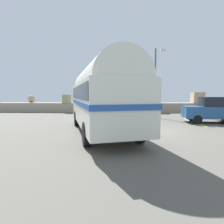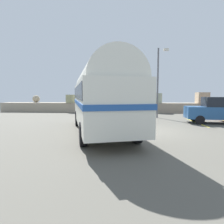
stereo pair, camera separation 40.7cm
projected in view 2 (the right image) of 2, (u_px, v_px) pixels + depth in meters
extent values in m
cube|color=#57544C|center=(142.00, 131.00, 10.80)|extent=(32.00, 26.00, 0.02)
cube|color=gray|center=(133.00, 108.00, 22.47)|extent=(31.36, 1.80, 1.10)
sphere|color=gray|center=(36.00, 99.00, 23.74)|extent=(0.87, 0.87, 0.87)
cube|color=gray|center=(70.00, 99.00, 22.36)|extent=(0.87, 1.07, 0.95)
cube|color=gray|center=(109.00, 97.00, 22.92)|extent=(1.10, 1.38, 1.24)
cube|color=#95A089|center=(156.00, 98.00, 21.81)|extent=(1.50, 1.48, 1.13)
cube|color=tan|center=(202.00, 98.00, 21.41)|extent=(1.23, 1.27, 1.21)
cube|color=yellow|center=(196.00, 122.00, 13.98)|extent=(0.12, 4.40, 0.01)
cylinder|color=black|center=(77.00, 118.00, 12.58)|extent=(0.54, 1.00, 0.96)
cylinder|color=black|center=(110.00, 117.00, 13.06)|extent=(0.54, 1.00, 0.96)
cylinder|color=black|center=(83.00, 134.00, 7.52)|extent=(0.54, 1.00, 0.96)
cylinder|color=black|center=(137.00, 132.00, 8.00)|extent=(0.54, 1.00, 0.96)
cube|color=silver|center=(100.00, 103.00, 10.19)|extent=(4.69, 8.74, 2.10)
cylinder|color=silver|center=(100.00, 84.00, 10.10)|extent=(4.40, 8.36, 2.20)
cube|color=#23509B|center=(100.00, 102.00, 10.19)|extent=(4.76, 8.83, 0.20)
cube|color=black|center=(100.00, 93.00, 10.14)|extent=(4.63, 8.42, 0.64)
cube|color=silver|center=(91.00, 113.00, 14.42)|extent=(2.23, 0.80, 0.28)
cylinder|color=black|center=(200.00, 120.00, 13.07)|extent=(0.64, 0.26, 0.62)
cylinder|color=black|center=(194.00, 117.00, 14.57)|extent=(0.64, 0.26, 0.62)
cube|color=#255086|center=(216.00, 113.00, 13.56)|extent=(4.25, 2.11, 0.84)
cube|color=black|center=(220.00, 102.00, 13.46)|extent=(2.35, 1.78, 0.68)
cylinder|color=#5B5B60|center=(158.00, 84.00, 16.71)|extent=(0.14, 0.14, 6.03)
cube|color=beige|center=(166.00, 50.00, 16.58)|extent=(0.44, 0.24, 0.18)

